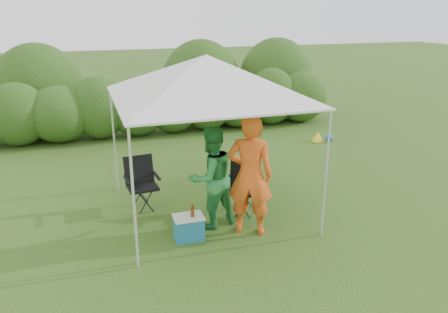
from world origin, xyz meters
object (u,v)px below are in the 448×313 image
object	(u,v)px
chair_left	(141,179)
man	(250,175)
canopy	(207,77)
chair_right	(244,182)
cooler	(189,227)
woman	(211,177)

from	to	relation	value
chair_left	man	bearing A→B (deg)	-50.18
canopy	chair_right	size ratio (longest dim) A/B	3.17
chair_left	cooler	world-z (taller)	chair_left
man	cooler	world-z (taller)	man
chair_right	canopy	bearing A→B (deg)	-171.85
chair_right	man	bearing A→B (deg)	-78.78
chair_left	chair_right	bearing A→B (deg)	-28.04
chair_left	woman	xyz separation A→B (m)	(1.03, -1.12, 0.33)
canopy	man	size ratio (longest dim) A/B	1.53
chair_left	cooler	bearing A→B (deg)	-75.03
canopy	man	xyz separation A→B (m)	(0.41, -1.01, -1.45)
chair_left	man	distance (m)	2.25
chair_right	woman	distance (m)	0.88
man	woman	bearing A→B (deg)	-12.27
woman	chair_right	bearing A→B (deg)	-170.16
cooler	chair_left	bearing A→B (deg)	111.25
canopy	cooler	world-z (taller)	canopy
man	cooler	size ratio (longest dim) A/B	4.15
man	woman	xyz separation A→B (m)	(-0.52, 0.44, -0.14)
chair_right	cooler	xyz separation A→B (m)	(-1.23, -0.72, -0.35)
man	woman	distance (m)	0.69
woman	cooler	xyz separation A→B (m)	(-0.49, -0.35, -0.67)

